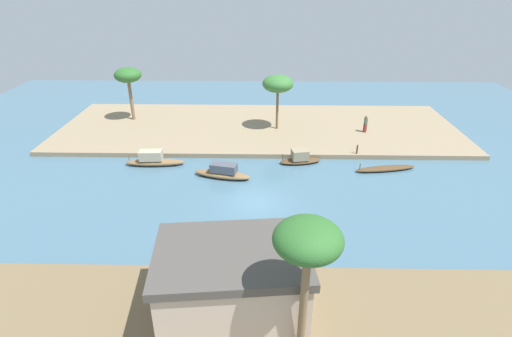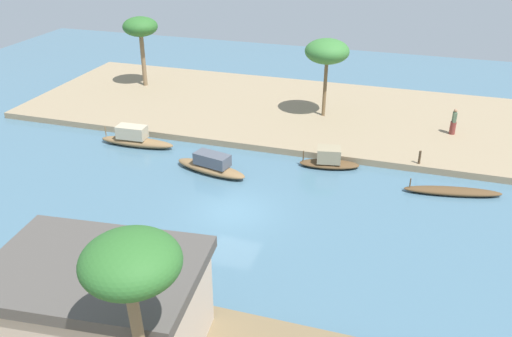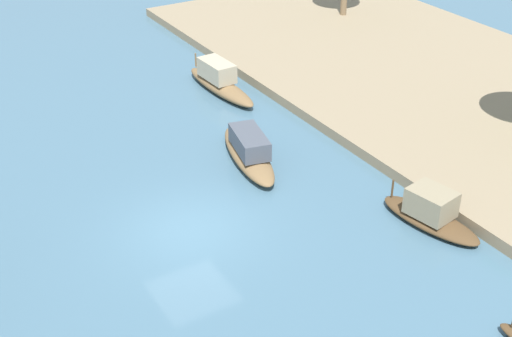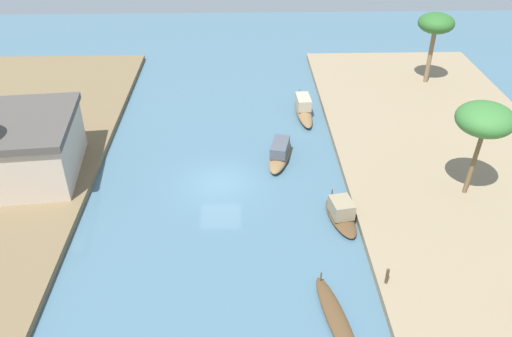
{
  "view_description": "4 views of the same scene",
  "coord_description": "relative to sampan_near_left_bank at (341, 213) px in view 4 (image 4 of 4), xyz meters",
  "views": [
    {
      "loc": [
        -0.54,
        24.6,
        14.97
      ],
      "look_at": [
        0.05,
        -3.92,
        0.77
      ],
      "focal_mm": 28.01,
      "sensor_mm": 36.0,
      "label": 1
    },
    {
      "loc": [
        -8.35,
        22.54,
        14.42
      ],
      "look_at": [
        0.12,
        -4.25,
        0.45
      ],
      "focal_mm": 38.29,
      "sensor_mm": 36.0,
      "label": 2
    },
    {
      "loc": [
        -16.47,
        7.56,
        12.73
      ],
      "look_at": [
        1.41,
        -3.31,
        0.52
      ],
      "focal_mm": 49.25,
      "sensor_mm": 36.0,
      "label": 3
    },
    {
      "loc": [
        -25.59,
        -1.45,
        17.51
      ],
      "look_at": [
        -0.2,
        -2.18,
        1.13
      ],
      "focal_mm": 36.55,
      "sensor_mm": 36.0,
      "label": 4
    }
  ],
  "objects": [
    {
      "name": "palm_tree_left_near",
      "position": [
        1.82,
        -7.41,
        4.53
      ],
      "size": [
        3.05,
        3.05,
        5.46
      ],
      "color": "brown",
      "rests_on": "riverbank_left"
    },
    {
      "name": "sampan_near_left_bank",
      "position": [
        0.0,
        0.0,
        0.0
      ],
      "size": [
        3.71,
        1.8,
        1.24
      ],
      "rotation": [
        0.0,
        0.0,
        0.18
      ],
      "color": "brown",
      "rests_on": "river_water"
    },
    {
      "name": "sampan_with_tall_canopy",
      "position": [
        6.4,
        2.83,
        -0.0
      ],
      "size": [
        4.78,
        2.2,
        1.22
      ],
      "rotation": [
        0.0,
        0.0,
        -0.23
      ],
      "color": "brown",
      "rests_on": "river_water"
    },
    {
      "name": "palm_tree_left_far",
      "position": [
        17.32,
        -9.82,
        4.67
      ],
      "size": [
        2.78,
        2.78,
        5.59
      ],
      "color": "#7F6647",
      "rests_on": "riverbank_left"
    },
    {
      "name": "riverside_building",
      "position": [
        4.52,
        17.3,
        1.77
      ],
      "size": [
        7.26,
        5.46,
        3.59
      ],
      "rotation": [
        0.0,
        0.0,
        0.1
      ],
      "color": "#C6B29E",
      "rests_on": "riverbank_right"
    },
    {
      "name": "riverbank_left",
      "position": [
        3.69,
        -8.03,
        -0.26
      ],
      "size": [
        40.71,
        14.39,
        0.42
      ],
      "primitive_type": "cube",
      "color": "#937F60",
      "rests_on": "ground"
    },
    {
      "name": "river_water",
      "position": [
        3.69,
        6.62,
        -0.47
      ],
      "size": [
        70.0,
        70.0,
        0.0
      ],
      "primitive_type": "plane",
      "color": "#476B7F",
      "rests_on": "ground"
    },
    {
      "name": "sampan_foreground",
      "position": [
        -7.01,
        1.31,
        -0.27
      ],
      "size": [
        5.25,
        1.79,
        0.82
      ],
      "rotation": [
        0.0,
        0.0,
        0.18
      ],
      "color": "brown",
      "rests_on": "river_water"
    },
    {
      "name": "mooring_post",
      "position": [
        -5.1,
        -1.19,
        0.36
      ],
      "size": [
        0.14,
        0.14,
        0.81
      ],
      "primitive_type": "cylinder",
      "color": "#4C3823",
      "rests_on": "riverbank_left"
    },
    {
      "name": "sampan_upstream_small",
      "position": [
        12.5,
        0.7,
        0.03
      ],
      "size": [
        5.03,
        1.26,
        1.35
      ],
      "rotation": [
        0.0,
        0.0,
        0.04
      ],
      "color": "brown",
      "rests_on": "river_water"
    }
  ]
}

